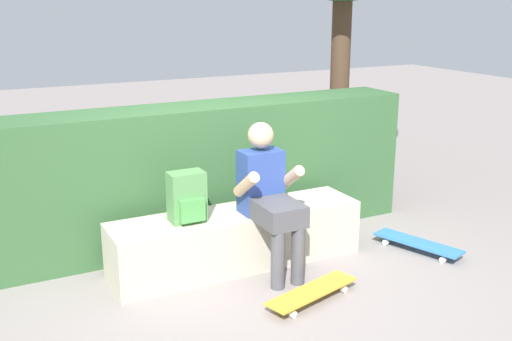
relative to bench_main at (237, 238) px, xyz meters
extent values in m
plane|color=gray|center=(0.00, -0.41, -0.23)|extent=(24.00, 24.00, 0.00)
cube|color=#B9B19A|center=(0.00, 0.00, 0.00)|extent=(2.13, 0.51, 0.47)
cube|color=#2D4793|center=(0.18, -0.08, 0.49)|extent=(0.34, 0.22, 0.52)
sphere|color=#D8AD84|center=(0.18, -0.08, 0.88)|extent=(0.21, 0.21, 0.21)
cube|color=#4C4C51|center=(0.18, -0.39, 0.32)|extent=(0.32, 0.40, 0.17)
cylinder|color=#4C4C51|center=(0.09, -0.54, 0.00)|extent=(0.11, 0.11, 0.47)
cylinder|color=#4C4C51|center=(0.27, -0.54, 0.00)|extent=(0.11, 0.11, 0.47)
cylinder|color=#D8AD84|center=(-0.02, -0.22, 0.53)|extent=(0.09, 0.33, 0.27)
cylinder|color=#D8AD84|center=(0.38, -0.22, 0.53)|extent=(0.09, 0.33, 0.27)
cube|color=gold|center=(0.21, -0.84, -0.15)|extent=(0.82, 0.41, 0.02)
cylinder|color=silver|center=(0.46, -0.69, -0.21)|extent=(0.06, 0.05, 0.05)
cylinder|color=silver|center=(0.50, -0.84, -0.21)|extent=(0.06, 0.05, 0.05)
cylinder|color=silver|center=(-0.08, -0.84, -0.21)|extent=(0.06, 0.05, 0.05)
cylinder|color=silver|center=(-0.04, -0.99, -0.21)|extent=(0.06, 0.05, 0.05)
cube|color=teal|center=(1.54, -0.49, -0.15)|extent=(0.45, 0.82, 0.02)
cylinder|color=silver|center=(1.38, -0.25, -0.21)|extent=(0.05, 0.06, 0.05)
cylinder|color=silver|center=(1.52, -0.20, -0.21)|extent=(0.05, 0.06, 0.05)
cylinder|color=silver|center=(1.56, -0.78, -0.21)|extent=(0.05, 0.06, 0.05)
cylinder|color=silver|center=(1.70, -0.73, -0.21)|extent=(0.05, 0.06, 0.05)
cube|color=#51894C|center=(-0.43, 0.00, 0.43)|extent=(0.28, 0.18, 0.40)
cube|color=#499546|center=(-0.43, -0.11, 0.35)|extent=(0.20, 0.05, 0.18)
cube|color=#335B32|center=(-0.03, 0.69, 0.39)|extent=(4.03, 0.56, 1.25)
cylinder|color=#473323|center=(2.10, 1.61, 1.19)|extent=(0.22, 0.22, 2.84)
camera|label=1|loc=(-2.02, -4.28, 1.94)|focal=42.71mm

